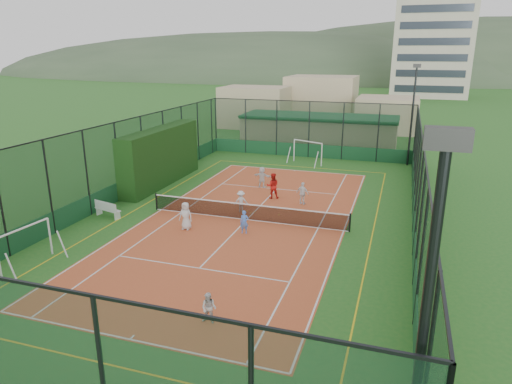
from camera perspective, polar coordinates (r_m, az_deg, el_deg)
ground at (r=26.04m, az=-1.16°, el=-3.50°), size 300.00×300.00×0.00m
court_slab at (r=26.04m, az=-1.16°, el=-3.49°), size 11.17×23.97×0.01m
tennis_net at (r=25.86m, az=-1.17°, el=-2.41°), size 11.67×0.12×1.06m
perimeter_fence at (r=25.27m, az=-1.19°, el=1.81°), size 18.12×34.12×5.00m
floodlight_ne at (r=39.92m, az=18.92°, el=8.97°), size 0.60×0.26×8.25m
clubhouse at (r=46.34m, az=7.86°, el=7.55°), size 15.20×7.20×3.15m
apartment_tower at (r=105.23m, az=21.41°, el=19.24°), size 15.00×12.00×30.00m
distant_hills at (r=173.43m, az=15.79°, el=13.52°), size 200.00×60.00×24.00m
hedge_left at (r=33.40m, az=-11.78°, el=4.38°), size 1.38×9.17×4.01m
white_bench at (r=27.68m, az=-18.05°, el=-2.01°), size 1.84×0.91×1.00m
futsal_goal_near at (r=22.75m, az=-26.84°, el=-6.17°), size 2.85×1.09×1.80m
futsal_goal_far at (r=39.16m, az=6.46°, el=4.92°), size 3.06×1.98×1.91m
child_near_left at (r=24.73m, az=-8.78°, el=-2.96°), size 0.74×0.49×1.51m
child_near_mid at (r=23.97m, az=-1.47°, el=-3.77°), size 0.51×0.39×1.23m
child_near_right at (r=16.56m, az=-5.90°, el=-14.24°), size 0.57×0.45×1.15m
child_far_left at (r=27.13m, az=-1.90°, el=-1.17°), size 0.96×0.79×1.30m
child_far_right at (r=28.58m, az=5.85°, el=-0.16°), size 0.90×0.55×1.42m
child_far_back at (r=32.04m, az=0.76°, el=1.89°), size 1.42×0.63×1.47m
coach at (r=29.59m, az=2.09°, el=0.79°), size 0.98×0.88×1.68m
tennis_balls at (r=27.06m, az=0.21°, el=-2.59°), size 2.05×0.35×0.07m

